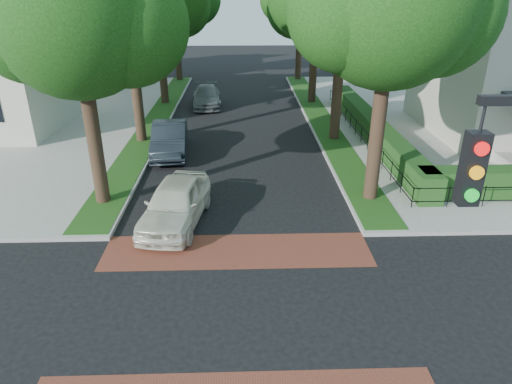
# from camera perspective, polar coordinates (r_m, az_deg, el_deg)

# --- Properties ---
(ground) EXTENTS (120.00, 120.00, 0.00)m
(ground) POSITION_cam_1_polar(r_m,az_deg,el_deg) (12.98, -2.42, -14.87)
(ground) COLOR black
(ground) RESTS_ON ground
(crosswalk_far) EXTENTS (9.00, 2.20, 0.01)m
(crosswalk_far) POSITION_cam_1_polar(r_m,az_deg,el_deg) (15.58, -2.35, -7.36)
(crosswalk_far) COLOR brown
(crosswalk_far) RESTS_ON ground
(grass_strip_ne) EXTENTS (1.60, 29.80, 0.02)m
(grass_strip_ne) POSITION_cam_1_polar(r_m,az_deg,el_deg) (30.67, 8.08, 9.05)
(grass_strip_ne) COLOR #244513
(grass_strip_ne) RESTS_ON sidewalk_ne
(grass_strip_nw) EXTENTS (1.60, 29.80, 0.02)m
(grass_strip_nw) POSITION_cam_1_polar(r_m,az_deg,el_deg) (30.74, -12.43, 8.76)
(grass_strip_nw) COLOR #244513
(grass_strip_nw) RESTS_ON sidewalk_nw
(tree_right_near) EXTENTS (7.75, 6.67, 10.66)m
(tree_right_near) POSITION_cam_1_polar(r_m,az_deg,el_deg) (18.10, 16.73, 21.68)
(tree_right_near) COLOR black
(tree_right_near) RESTS_ON sidewalk_ne
(tree_right_far) EXTENTS (7.25, 6.23, 9.74)m
(tree_right_far) POSITION_cam_1_polar(r_m,az_deg,el_deg) (34.70, 7.68, 22.17)
(tree_right_far) COLOR black
(tree_right_far) RESTS_ON sidewalk_ne
(tree_left_near) EXTENTS (7.50, 6.45, 10.20)m
(tree_left_near) POSITION_cam_1_polar(r_m,az_deg,el_deg) (18.17, -21.13, 19.98)
(tree_left_near) COLOR black
(tree_left_near) RESTS_ON sidewalk_nw
(tree_left_far) EXTENTS (7.00, 6.02, 9.86)m
(tree_left_far) POSITION_cam_1_polar(r_m,az_deg,el_deg) (34.72, -12.04, 22.23)
(tree_left_far) COLOR black
(tree_left_far) RESTS_ON sidewalk_nw
(hedge_main_road) EXTENTS (1.00, 18.00, 1.20)m
(hedge_main_road) POSITION_cam_1_polar(r_m,az_deg,el_deg) (27.18, 14.38, 7.80)
(hedge_main_road) COLOR #1A4417
(hedge_main_road) RESTS_ON sidewalk_ne
(fence_main_road) EXTENTS (0.06, 18.00, 0.90)m
(fence_main_road) POSITION_cam_1_polar(r_m,az_deg,el_deg) (27.01, 12.70, 7.53)
(fence_main_road) COLOR black
(fence_main_road) RESTS_ON sidewalk_ne
(house_left_far) EXTENTS (10.00, 9.00, 10.14)m
(house_left_far) POSITION_cam_1_polar(r_m,az_deg,el_deg) (44.97, -23.56, 18.60)
(house_left_far) COLOR beige
(house_left_far) RESTS_ON sidewalk_nw
(parked_car_front) EXTENTS (2.66, 5.09, 1.65)m
(parked_car_front) POSITION_cam_1_polar(r_m,az_deg,el_deg) (17.23, -10.03, -1.33)
(parked_car_front) COLOR silver
(parked_car_front) RESTS_ON ground
(parked_car_middle) EXTENTS (2.15, 5.10, 1.64)m
(parked_car_middle) POSITION_cam_1_polar(r_m,az_deg,el_deg) (24.54, -10.74, 6.53)
(parked_car_middle) COLOR black
(parked_car_middle) RESTS_ON ground
(parked_car_rear) EXTENTS (2.33, 5.01, 1.42)m
(parked_car_rear) POSITION_cam_1_polar(r_m,az_deg,el_deg) (34.39, -6.17, 11.78)
(parked_car_rear) COLOR slate
(parked_car_rear) RESTS_ON ground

